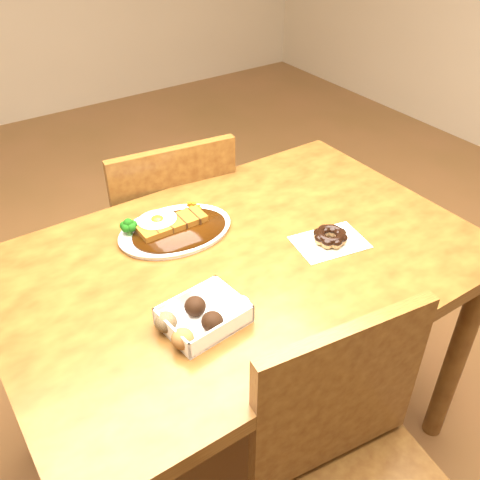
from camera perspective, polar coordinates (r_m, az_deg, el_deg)
ground at (r=1.89m, az=0.17°, el=-20.01°), size 6.00×6.00×0.00m
table at (r=1.40m, az=0.22°, el=-4.98°), size 1.20×0.80×0.75m
chair_far at (r=1.89m, az=-7.77°, el=0.48°), size 0.47×0.47×0.87m
katsu_curry_plate at (r=1.42m, az=-7.17°, el=1.28°), size 0.32×0.24×0.06m
donut_box at (r=1.14m, az=-4.03°, el=-8.11°), size 0.20×0.15×0.05m
pon_de_ring at (r=1.39m, az=9.60°, el=0.33°), size 0.20×0.16×0.04m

